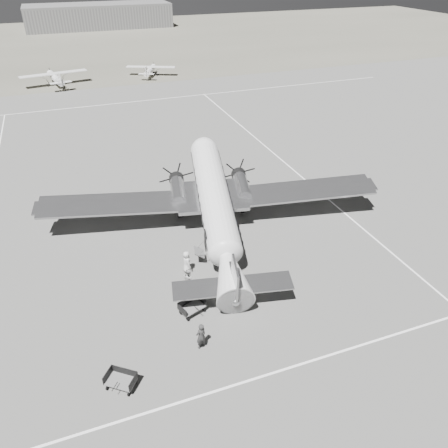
% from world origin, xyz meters
% --- Properties ---
extents(ground, '(260.00, 260.00, 0.00)m').
position_xyz_m(ground, '(0.00, 0.00, 0.00)').
color(ground, slate).
rests_on(ground, ground).
extents(taxi_line_near, '(60.00, 0.15, 0.01)m').
position_xyz_m(taxi_line_near, '(0.00, -14.00, 0.01)').
color(taxi_line_near, white).
rests_on(taxi_line_near, ground).
extents(taxi_line_right, '(0.15, 80.00, 0.01)m').
position_xyz_m(taxi_line_right, '(12.00, 0.00, 0.01)').
color(taxi_line_right, white).
rests_on(taxi_line_right, ground).
extents(taxi_line_horizon, '(90.00, 0.15, 0.01)m').
position_xyz_m(taxi_line_horizon, '(0.00, 40.00, 0.01)').
color(taxi_line_horizon, white).
rests_on(taxi_line_horizon, ground).
extents(grass_infield, '(260.00, 90.00, 0.01)m').
position_xyz_m(grass_infield, '(0.00, 95.00, 0.00)').
color(grass_infield, '#696658').
rests_on(grass_infield, ground).
extents(hangar_main, '(42.00, 14.00, 6.60)m').
position_xyz_m(hangar_main, '(5.00, 120.00, 3.30)').
color(hangar_main, slate).
rests_on(hangar_main, ground).
extents(dc3_airliner, '(32.16, 25.34, 5.47)m').
position_xyz_m(dc3_airliner, '(0.02, 0.30, 2.73)').
color(dc3_airliner, '#A6A6A9').
rests_on(dc3_airliner, ground).
extents(light_plane_left, '(12.84, 11.12, 2.35)m').
position_xyz_m(light_plane_left, '(-10.38, 54.05, 1.18)').
color(light_plane_left, silver).
rests_on(light_plane_left, ground).
extents(light_plane_right, '(11.44, 10.56, 1.91)m').
position_xyz_m(light_plane_right, '(6.48, 55.14, 0.96)').
color(light_plane_right, silver).
rests_on(light_plane_right, ground).
extents(baggage_cart_near, '(2.00, 1.70, 0.96)m').
position_xyz_m(baggage_cart_near, '(-4.46, -7.86, 0.48)').
color(baggage_cart_near, '#5F5F5F').
rests_on(baggage_cart_near, ground).
extents(baggage_cart_far, '(2.04, 1.95, 0.94)m').
position_xyz_m(baggage_cart_far, '(-9.66, -11.97, 0.47)').
color(baggage_cart_far, '#5F5F5F').
rests_on(baggage_cart_far, ground).
extents(ground_crew, '(0.77, 0.62, 1.82)m').
position_xyz_m(ground_crew, '(-4.79, -10.82, 0.91)').
color(ground_crew, '#2C2C2C').
rests_on(ground_crew, ground).
extents(ramp_agent, '(0.78, 0.95, 1.80)m').
position_xyz_m(ramp_agent, '(-3.99, -5.62, 0.90)').
color(ramp_agent, '#B3B3B1').
rests_on(ramp_agent, ground).
extents(passenger, '(0.66, 0.92, 1.75)m').
position_xyz_m(passenger, '(-3.57, -3.61, 0.87)').
color(passenger, silver).
rests_on(passenger, ground).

